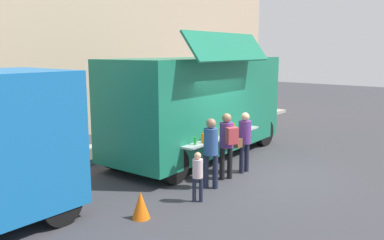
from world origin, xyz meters
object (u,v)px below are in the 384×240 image
at_px(food_truck_main, 199,104).
at_px(trash_bin, 214,117).
at_px(traffic_cone_orange, 141,205).
at_px(child_near_queue, 198,172).
at_px(customer_mid_with_backpack, 227,140).
at_px(customer_front_ordering, 244,137).
at_px(customer_rear_waiting, 211,147).

bearing_deg(food_truck_main, trash_bin, 27.16).
distance_m(traffic_cone_orange, child_near_queue, 1.48).
distance_m(food_truck_main, child_near_queue, 3.98).
bearing_deg(customer_mid_with_backpack, trash_bin, -25.98).
bearing_deg(customer_mid_with_backpack, traffic_cone_orange, 116.14).
height_order(customer_front_ordering, child_near_queue, customer_front_ordering).
height_order(customer_front_ordering, customer_rear_waiting, customer_rear_waiting).
xyz_separation_m(traffic_cone_orange, trash_bin, (8.51, 4.33, 0.21)).
height_order(trash_bin, child_near_queue, child_near_queue).
distance_m(trash_bin, customer_mid_with_backpack, 6.97).
distance_m(customer_rear_waiting, child_near_queue, 0.99).
bearing_deg(child_near_queue, customer_mid_with_backpack, -25.74).
bearing_deg(child_near_queue, customer_front_ordering, -30.09).
height_order(customer_mid_with_backpack, child_near_queue, customer_mid_with_backpack).
xyz_separation_m(food_truck_main, customer_mid_with_backpack, (-1.38, -1.99, -0.61)).
height_order(food_truck_main, customer_front_ordering, food_truck_main).
xyz_separation_m(trash_bin, customer_mid_with_backpack, (-5.45, -4.31, 0.57)).
height_order(food_truck_main, trash_bin, food_truck_main).
bearing_deg(trash_bin, food_truck_main, -150.32).
distance_m(customer_mid_with_backpack, customer_rear_waiting, 0.80).
relative_size(traffic_cone_orange, customer_front_ordering, 0.33).
distance_m(food_truck_main, customer_mid_with_backpack, 2.50).
distance_m(traffic_cone_orange, customer_rear_waiting, 2.39).
bearing_deg(customer_front_ordering, trash_bin, -39.80).
distance_m(food_truck_main, traffic_cone_orange, 5.07).
xyz_separation_m(food_truck_main, traffic_cone_orange, (-4.44, -2.02, -1.39)).
relative_size(food_truck_main, customer_mid_with_backpack, 3.79).
height_order(customer_front_ordering, customer_mid_with_backpack, customer_mid_with_backpack).
relative_size(traffic_cone_orange, child_near_queue, 0.49).
bearing_deg(child_near_queue, customer_rear_waiting, -19.51).
bearing_deg(food_truck_main, customer_front_ordering, -108.66).
height_order(traffic_cone_orange, child_near_queue, child_near_queue).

